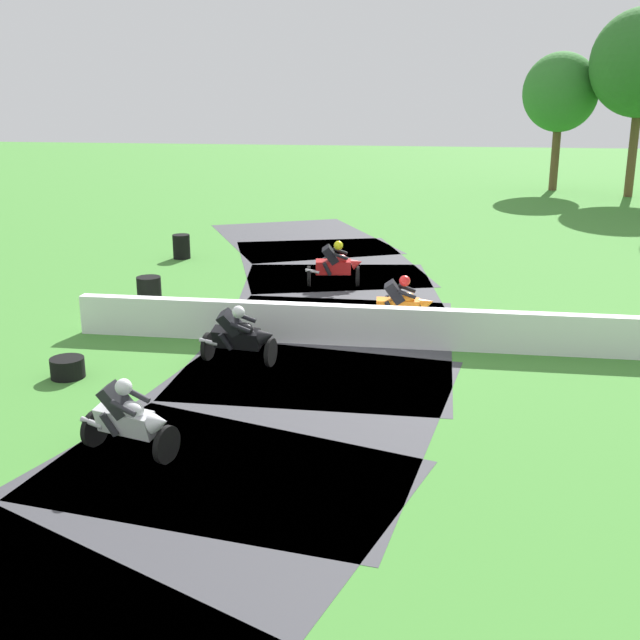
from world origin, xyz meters
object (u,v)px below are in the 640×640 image
Objects in this scene: motorcycle_fourth_red at (336,265)px; tire_stack_mid_b at (149,292)px; motorcycle_chase_black at (240,336)px; tire_stack_far at (181,247)px; motorcycle_trailing_orange at (401,305)px; motorcycle_lead_white at (129,418)px; tire_stack_mid_a at (68,368)px.

tire_stack_mid_b is at bearing -148.31° from motorcycle_fourth_red.
tire_stack_far is (-4.46, 9.99, -0.23)m from motorcycle_chase_black.
motorcycle_trailing_orange is (3.18, 2.79, 0.03)m from motorcycle_chase_black.
motorcycle_lead_white is at bearing -98.66° from motorcycle_chase_black.
tire_stack_far is (-1.04, 5.96, 0.00)m from tire_stack_mid_b.
tire_stack_mid_b is 1.00× the size of tire_stack_far.
motorcycle_chase_black is 2.13× the size of tire_stack_mid_b.
motorcycle_chase_black is at bearing -49.72° from tire_stack_mid_b.
tire_stack_mid_a is (-4.35, -8.07, -0.45)m from motorcycle_fourth_red.
motorcycle_trailing_orange is 2.49× the size of tire_stack_mid_a.
motorcycle_fourth_red is 2.11× the size of tire_stack_mid_b.
motorcycle_lead_white reaches higher than tire_stack_mid_b.
tire_stack_far is (-3.79, 14.40, -0.25)m from motorcycle_lead_white.
tire_stack_mid_a is 0.84× the size of tire_stack_mid_b.
tire_stack_mid_a is at bearing -83.66° from tire_stack_far.
tire_stack_mid_a is (-3.22, -1.22, -0.43)m from motorcycle_chase_black.
motorcycle_trailing_orange is 10.51m from tire_stack_far.
tire_stack_far is at bearing 114.07° from motorcycle_chase_black.
tire_stack_mid_b is 6.05m from tire_stack_far.
motorcycle_fourth_red reaches higher than tire_stack_mid_b.
tire_stack_mid_a is at bearing 128.64° from motorcycle_lead_white.
motorcycle_trailing_orange is at bearing 32.08° from tire_stack_mid_a.
motorcycle_chase_black is 10.95m from tire_stack_far.
motorcycle_lead_white is 1.00× the size of motorcycle_fourth_red.
motorcycle_chase_black is 4.23m from motorcycle_trailing_orange.
tire_stack_far is at bearing 150.66° from motorcycle_fourth_red.
motorcycle_trailing_orange is 7.56m from tire_stack_mid_a.
tire_stack_mid_a is at bearing -147.92° from motorcycle_trailing_orange.
tire_stack_mid_b is (-0.20, 5.26, 0.20)m from tire_stack_mid_a.
motorcycle_lead_white reaches higher than tire_stack_far.
motorcycle_trailing_orange reaches higher than motorcycle_chase_black.
tire_stack_mid_b is (-2.75, 8.45, -0.25)m from motorcycle_lead_white.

